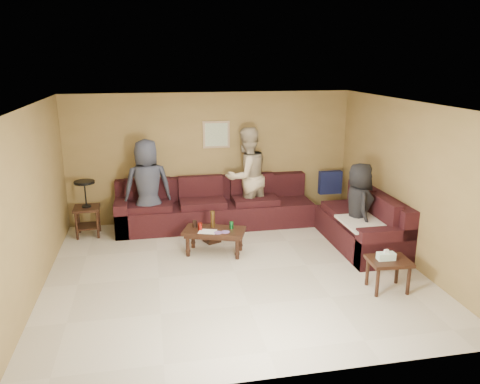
% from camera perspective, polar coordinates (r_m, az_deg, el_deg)
% --- Properties ---
extents(room, '(5.60, 5.50, 2.50)m').
position_cam_1_polar(room, '(6.64, -0.72, 3.40)').
color(room, beige).
rests_on(room, ground).
extents(sectional_sofa, '(4.65, 2.90, 0.97)m').
position_cam_1_polar(sectional_sofa, '(8.60, 2.85, -2.92)').
color(sectional_sofa, '#331115').
rests_on(sectional_sofa, ground).
extents(coffee_table, '(1.10, 0.79, 0.70)m').
position_cam_1_polar(coffee_table, '(7.70, -3.18, -5.01)').
color(coffee_table, black).
rests_on(coffee_table, ground).
extents(end_table_left, '(0.46, 0.46, 1.02)m').
position_cam_1_polar(end_table_left, '(8.83, -18.20, -1.79)').
color(end_table_left, black).
rests_on(end_table_left, ground).
extents(side_table_right, '(0.58, 0.48, 0.60)m').
position_cam_1_polar(side_table_right, '(6.81, 17.62, -8.30)').
color(side_table_right, black).
rests_on(side_table_right, ground).
extents(waste_bin, '(0.32, 0.32, 0.30)m').
position_cam_1_polar(waste_bin, '(8.24, -3.47, -5.10)').
color(waste_bin, black).
rests_on(waste_bin, ground).
extents(wall_art, '(0.52, 0.04, 0.52)m').
position_cam_1_polar(wall_art, '(9.05, -2.92, 7.01)').
color(wall_art, tan).
rests_on(wall_art, ground).
extents(person_left, '(0.92, 0.66, 1.75)m').
position_cam_1_polar(person_left, '(8.58, -11.18, 0.58)').
color(person_left, '#2E3140').
rests_on(person_left, ground).
extents(person_middle, '(1.13, 1.03, 1.88)m').
position_cam_1_polar(person_middle, '(8.91, 0.81, 1.89)').
color(person_middle, '#BCAB8B').
rests_on(person_middle, ground).
extents(person_right, '(0.57, 0.79, 1.49)m').
position_cam_1_polar(person_right, '(7.95, 14.22, -1.83)').
color(person_right, black).
rests_on(person_right, ground).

